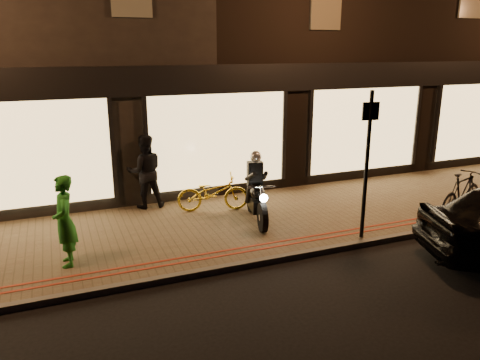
# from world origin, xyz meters

# --- Properties ---
(ground) EXTENTS (90.00, 90.00, 0.00)m
(ground) POSITION_xyz_m (0.00, 0.00, 0.00)
(ground) COLOR black
(ground) RESTS_ON ground
(sidewalk) EXTENTS (50.00, 4.00, 0.12)m
(sidewalk) POSITION_xyz_m (0.00, 2.00, 0.06)
(sidewalk) COLOR brown
(sidewalk) RESTS_ON ground
(kerb_stone) EXTENTS (50.00, 0.14, 0.12)m
(kerb_stone) POSITION_xyz_m (0.00, 0.05, 0.06)
(kerb_stone) COLOR #59544C
(kerb_stone) RESTS_ON ground
(red_kerb_lines) EXTENTS (50.00, 0.26, 0.01)m
(red_kerb_lines) POSITION_xyz_m (0.00, 0.55, 0.12)
(red_kerb_lines) COLOR maroon
(red_kerb_lines) RESTS_ON sidewalk
(building_row) EXTENTS (48.00, 10.11, 8.50)m
(building_row) POSITION_xyz_m (-0.00, 8.99, 4.25)
(building_row) COLOR black
(building_row) RESTS_ON ground
(motorcycle) EXTENTS (0.72, 1.92, 1.59)m
(motorcycle) POSITION_xyz_m (0.17, 1.94, 0.73)
(motorcycle) COLOR black
(motorcycle) RESTS_ON sidewalk
(sign_post) EXTENTS (0.35, 0.09, 3.00)m
(sign_post) POSITION_xyz_m (1.81, 0.25, 1.80)
(sign_post) COLOR black
(sign_post) RESTS_ON sidewalk
(bicycle_gold) EXTENTS (1.78, 0.97, 0.89)m
(bicycle_gold) POSITION_xyz_m (-0.51, 2.95, 0.56)
(bicycle_gold) COLOR gold
(bicycle_gold) RESTS_ON sidewalk
(bicycle_dark) EXTENTS (1.86, 1.04, 1.08)m
(bicycle_dark) POSITION_xyz_m (4.66, 0.42, 0.66)
(bicycle_dark) COLOR black
(bicycle_dark) RESTS_ON sidewalk
(person_green) EXTENTS (0.40, 0.61, 1.66)m
(person_green) POSITION_xyz_m (-3.88, 1.16, 0.95)
(person_green) COLOR #217C21
(person_green) RESTS_ON sidewalk
(person_dark) EXTENTS (0.91, 0.73, 1.80)m
(person_dark) POSITION_xyz_m (-1.94, 3.80, 1.02)
(person_dark) COLOR black
(person_dark) RESTS_ON sidewalk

